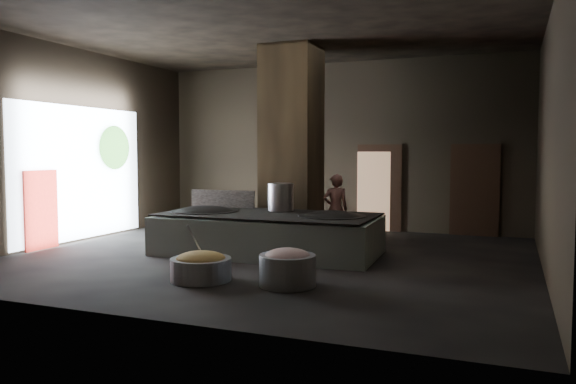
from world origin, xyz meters
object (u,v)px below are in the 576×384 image
at_px(stock_pot, 281,197).
at_px(hearth_platform, 268,235).
at_px(wok_left, 205,215).
at_px(cook, 336,209).
at_px(veg_basin, 201,269).
at_px(meat_basin, 288,270).
at_px(wok_right, 332,220).

bearing_deg(stock_pot, hearth_platform, -95.19).
xyz_separation_m(wok_left, cook, (2.37, 1.77, 0.04)).
bearing_deg(veg_basin, meat_basin, 6.95).
distance_m(stock_pot, veg_basin, 3.29).
bearing_deg(veg_basin, wok_right, 62.21).
bearing_deg(cook, meat_basin, 68.64).
height_order(hearth_platform, meat_basin, hearth_platform).
bearing_deg(hearth_platform, meat_basin, -62.40).
bearing_deg(wok_left, cook, 36.72).
distance_m(veg_basin, meat_basin, 1.46).
height_order(wok_left, veg_basin, wok_left).
relative_size(wok_right, veg_basin, 1.33).
bearing_deg(veg_basin, hearth_platform, 88.98).
distance_m(wok_left, wok_right, 2.80).
distance_m(stock_pot, meat_basin, 3.38).
relative_size(veg_basin, meat_basin, 1.11).
distance_m(hearth_platform, wok_left, 1.50).
bearing_deg(cook, veg_basin, 49.41).
relative_size(hearth_platform, stock_pot, 7.67).
distance_m(wok_right, stock_pot, 1.44).
xyz_separation_m(wok_right, veg_basin, (-1.40, -2.65, -0.57)).
bearing_deg(veg_basin, cook, 77.41).
xyz_separation_m(hearth_platform, veg_basin, (-0.05, -2.60, -0.21)).
bearing_deg(wok_left, meat_basin, -39.79).
bearing_deg(meat_basin, cook, 96.64).
distance_m(hearth_platform, stock_pot, 0.93).
bearing_deg(wok_right, meat_basin, -88.84).
xyz_separation_m(stock_pot, veg_basin, (-0.10, -3.15, -0.95)).
relative_size(cook, meat_basin, 1.79).
bearing_deg(wok_right, hearth_platform, -177.88).
xyz_separation_m(hearth_platform, cook, (0.92, 1.72, 0.41)).
bearing_deg(wok_right, wok_left, -177.95).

